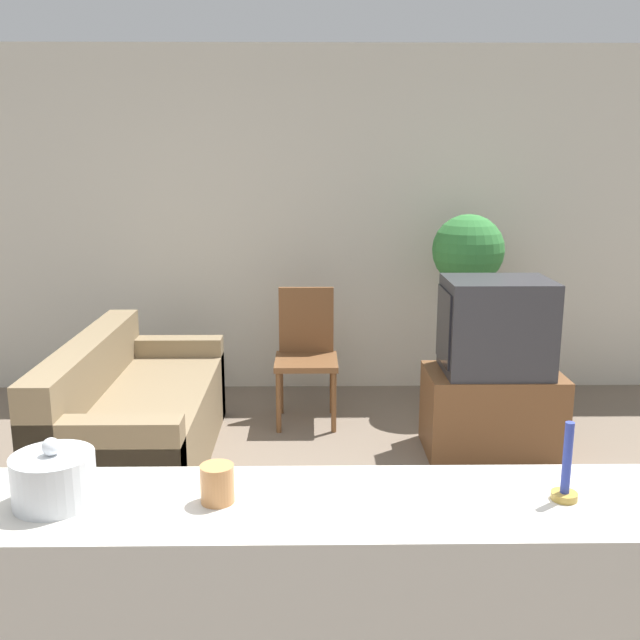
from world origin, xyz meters
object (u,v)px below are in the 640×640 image
Objects in this scene: television at (495,326)px; decorative_bowl at (54,478)px; couch at (136,419)px; potted_plant at (468,254)px; wooden_chair at (306,349)px.

decorative_bowl reaches higher than television.
potted_plant is at bearing 25.37° from couch.
television is at bearing 54.57° from decorative_bowl.
potted_plant reaches higher than television.
potted_plant is (0.01, 0.89, 0.34)m from television.
couch is 2.54m from decorative_bowl.
potted_plant is 3.01× the size of decorative_bowl.
decorative_bowl is (-1.83, -2.57, 0.21)m from television.
couch is at bearing -175.61° from television.
couch is 2.30m from television.
wooden_chair is 1.38m from potted_plant.
couch is at bearing 99.50° from decorative_bowl.
television is 0.69× the size of wooden_chair.
television is at bearing -27.46° from wooden_chair.
couch is 2.71× the size of television.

